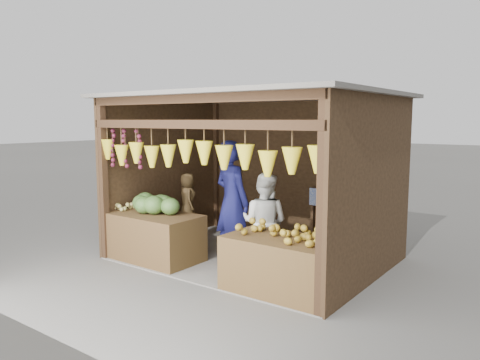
# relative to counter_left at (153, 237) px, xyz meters

# --- Properties ---
(ground) EXTENTS (80.00, 80.00, 0.00)m
(ground) POSITION_rel_counter_left_xyz_m (1.26, 1.03, -0.38)
(ground) COLOR #514F49
(ground) RESTS_ON ground
(stall_structure) EXTENTS (4.30, 3.30, 2.66)m
(stall_structure) POSITION_rel_counter_left_xyz_m (1.23, 0.99, 1.29)
(stall_structure) COLOR slate
(stall_structure) RESTS_ON ground
(back_shelf) EXTENTS (1.25, 0.32, 1.32)m
(back_shelf) POSITION_rel_counter_left_xyz_m (2.31, 2.32, 0.49)
(back_shelf) COLOR #382314
(back_shelf) RESTS_ON ground
(counter_left) EXTENTS (1.60, 0.85, 0.76)m
(counter_left) POSITION_rel_counter_left_xyz_m (0.00, 0.00, 0.00)
(counter_left) COLOR #473317
(counter_left) RESTS_ON ground
(counter_right) EXTENTS (1.50, 0.85, 0.74)m
(counter_right) POSITION_rel_counter_left_xyz_m (2.46, -0.03, -0.01)
(counter_right) COLOR #50361A
(counter_right) RESTS_ON ground
(stool) EXTENTS (0.34, 0.34, 0.32)m
(stool) POSITION_rel_counter_left_xyz_m (-0.32, 1.19, -0.22)
(stool) COLOR black
(stool) RESTS_ON ground
(man_standing) EXTENTS (0.81, 0.64, 1.94)m
(man_standing) POSITION_rel_counter_left_xyz_m (1.10, 0.68, 0.59)
(man_standing) COLOR #131449
(man_standing) RESTS_ON ground
(woman_standing) EXTENTS (0.82, 0.69, 1.49)m
(woman_standing) POSITION_rel_counter_left_xyz_m (1.77, 0.59, 0.36)
(woman_standing) COLOR white
(woman_standing) RESTS_ON ground
(vendor_seated) EXTENTS (0.56, 0.53, 0.96)m
(vendor_seated) POSITION_rel_counter_left_xyz_m (-0.32, 1.19, 0.42)
(vendor_seated) COLOR brown
(vendor_seated) RESTS_ON stool
(melon_pile) EXTENTS (1.00, 0.50, 0.32)m
(melon_pile) POSITION_rel_counter_left_xyz_m (-0.04, 0.10, 0.54)
(melon_pile) COLOR #1D4813
(melon_pile) RESTS_ON counter_left
(tanfruit_pile) EXTENTS (0.34, 0.40, 0.13)m
(tanfruit_pile) POSITION_rel_counter_left_xyz_m (-0.66, -0.02, 0.44)
(tanfruit_pile) COLOR olive
(tanfruit_pile) RESTS_ON counter_left
(mango_pile) EXTENTS (1.40, 0.64, 0.22)m
(mango_pile) POSITION_rel_counter_left_xyz_m (2.46, -0.04, 0.47)
(mango_pile) COLOR #C6771A
(mango_pile) RESTS_ON counter_right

